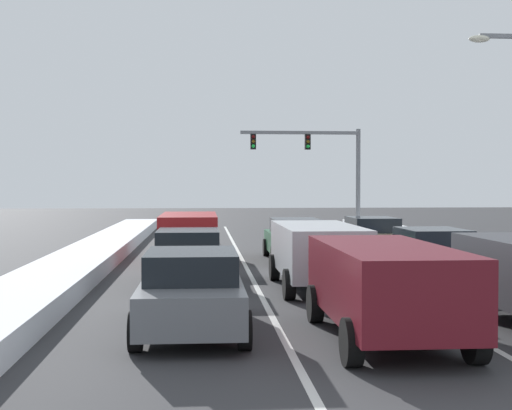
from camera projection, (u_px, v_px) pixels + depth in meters
ground_plane at (308, 276)px, 20.78m from camera, size 120.00×120.00×0.00m
lane_stripe_between_right_lane_and_center_lane at (340, 262)px, 24.67m from camera, size 0.14×41.54×0.01m
lane_stripe_between_center_lane_and_left_lane at (244, 262)px, 24.41m from camera, size 0.14×41.54×0.01m
snow_bank_right_shoulder at (485, 254)px, 25.07m from camera, size 1.98×41.54×0.45m
snow_bank_left_shoulder at (90, 256)px, 24.00m from camera, size 2.02×41.54×0.51m
sedan_navy_right_lane_second at (431, 255)px, 19.39m from camera, size 2.00×4.50×1.51m
sedan_tan_right_lane_third at (371, 237)px, 26.07m from camera, size 2.00×4.50×1.51m
suv_maroon_center_lane_nearest at (385, 283)px, 12.18m from camera, size 2.16×4.90×1.67m
suv_silver_center_lane_second at (317, 250)px, 18.24m from camera, size 2.16×4.90×1.67m
sedan_green_center_lane_third at (295, 239)px, 25.09m from camera, size 2.00×4.50×1.51m
sedan_gray_left_lane_nearest at (192, 291)px, 12.93m from camera, size 2.00×4.50×1.51m
sedan_black_left_lane_second at (188, 257)px, 18.89m from camera, size 2.00×4.50×1.51m
suv_red_left_lane_third at (189, 233)px, 24.86m from camera, size 2.16×4.90×1.67m
traffic_light_gantry at (321, 156)px, 43.54m from camera, size 7.54×0.47×6.20m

